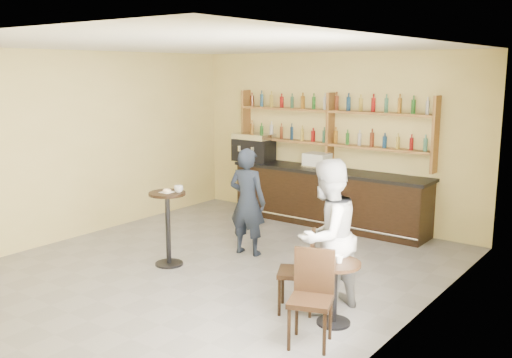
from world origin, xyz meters
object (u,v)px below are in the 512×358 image
Objects in this scene: pedestal_table at (168,229)px; cafe_table at (334,293)px; pastry_case at (317,161)px; chair_west at (296,271)px; espresso_machine at (254,147)px; man_main at (247,202)px; bar_counter at (328,197)px; chair_south at (310,300)px; patron_second at (327,236)px.

pedestal_table is 1.49× the size of cafe_table.
pastry_case reaches higher than pedestal_table.
chair_west is (-0.55, 0.05, 0.12)m from cafe_table.
cafe_table is (3.95, -3.67, -0.96)m from espresso_machine.
pastry_case is 0.28× the size of man_main.
espresso_machine reaches higher than cafe_table.
bar_counter is at bearing -102.83° from man_main.
bar_counter reaches higher than chair_south.
bar_counter is 2.29m from man_main.
pastry_case is at bearing 180.00° from bar_counter.
man_main is (0.61, 1.13, 0.29)m from pedestal_table.
chair_south is (2.50, -4.27, -0.69)m from pastry_case.
chair_west is at bearing 112.15° from chair_south.
espresso_machine reaches higher than bar_counter.
pedestal_table is 0.66× the size of man_main.
pastry_case is 0.47× the size of chair_south.
man_main reaches higher than bar_counter.
pedestal_table is 3.15m from chair_south.
chair_south is 1.03m from patron_second.
man_main is at bearing -110.35° from patron_second.
espresso_machine is 0.76× the size of chair_south.
pedestal_table is 2.43m from chair_west.
espresso_machine is at bearing 137.06° from cafe_table.
espresso_machine is 5.91m from chair_south.
pedestal_table reaches higher than bar_counter.
man_main reaches higher than chair_west.
bar_counter is at bearing -142.20° from patron_second.
pedestal_table is 1.32m from man_main.
chair_west is (1.90, -3.62, -0.70)m from pastry_case.
cafe_table is at bearing -49.58° from pastry_case.
pedestal_table is (-0.77, -3.39, 0.03)m from bar_counter.
patron_second is (2.69, -0.01, 0.38)m from pedestal_table.
espresso_machine is 0.69× the size of pedestal_table.
chair_south is at bearing 14.73° from chair_west.
espresso_machine is at bearing 180.00° from bar_counter.
cafe_table is 0.74× the size of chair_south.
cafe_table is at bearing 53.32° from patron_second.
bar_counter is 3.86× the size of chair_south.
chair_south is (0.60, -0.65, 0.01)m from chair_west.
pastry_case is at bearing 123.74° from cafe_table.
patron_second is (2.18, -3.40, -0.27)m from pastry_case.
espresso_machine is (-1.75, 0.00, 0.80)m from bar_counter.
patron_second is (3.67, -3.40, -0.40)m from espresso_machine.
pastry_case reaches higher than cafe_table.
espresso_machine is 1.64× the size of pastry_case.
espresso_machine is at bearing -173.32° from pastry_case.
cafe_table is 0.68m from patron_second.
man_main is 3.15m from chair_south.
espresso_machine is 5.03m from chair_west.
espresso_machine is at bearing -164.83° from chair_west.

